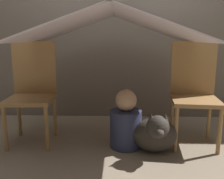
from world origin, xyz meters
name	(u,v)px	position (x,y,z in m)	size (l,w,h in m)	color
ground_plane	(112,146)	(0.00, 0.00, 0.00)	(8.80, 8.80, 0.00)	gray
wall_back	(114,19)	(0.00, 0.95, 1.25)	(7.00, 0.05, 2.50)	#6B6056
chair_left	(32,88)	(-0.79, 0.14, 0.53)	(0.45, 0.45, 0.99)	olive
chair_right	(194,89)	(0.80, 0.14, 0.53)	(0.47, 0.47, 0.99)	olive
sheet_canopy	(112,25)	(0.00, 0.05, 1.13)	(1.58, 1.19, 0.29)	silver
person_front	(126,123)	(0.13, -0.01, 0.23)	(0.30, 0.30, 0.56)	#2D3351
dog	(155,133)	(0.39, -0.14, 0.19)	(0.40, 0.42, 0.41)	#332D28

